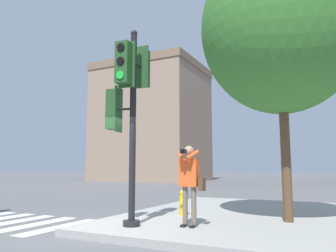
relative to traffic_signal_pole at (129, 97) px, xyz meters
The scene contains 7 objects.
ground_plane 3.06m from the traffic_signal_pole, 145.74° to the right, with size 160.00×160.00×0.00m, color #5B5B5E.
sidewalk_corner 5.10m from the traffic_signal_pole, 46.93° to the left, with size 8.00×8.00×0.16m.
traffic_signal_pole is the anchor object (origin of this frame).
person_photographer 2.24m from the traffic_signal_pole, 22.45° to the left, with size 0.58×0.54×1.71m.
street_tree 4.14m from the traffic_signal_pole, 34.79° to the left, with size 3.89×3.89×6.81m.
fire_hydrant 3.23m from the traffic_signal_pole, 77.85° to the left, with size 0.19×0.25×0.66m.
building_left 28.29m from the traffic_signal_pole, 118.24° to the left, with size 10.80×9.14×12.39m.
Camera 1 is at (4.64, -5.62, 1.40)m, focal length 35.00 mm.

